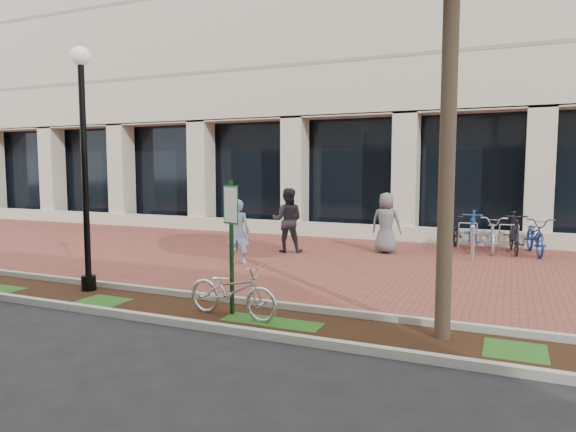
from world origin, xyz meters
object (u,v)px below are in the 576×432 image
at_px(pedestrian_mid, 288,220).
at_px(bike_rack_cluster, 493,233).
at_px(pedestrian_right, 386,223).
at_px(lamppost, 84,156).
at_px(bollard, 473,243).
at_px(locked_bicycle, 232,290).
at_px(parking_sign, 231,229).
at_px(pedestrian_left, 238,232).

distance_m(pedestrian_mid, bike_rack_cluster, 5.89).
bearing_deg(pedestrian_right, lamppost, 58.56).
bearing_deg(bollard, locked_bicycle, -114.85).
bearing_deg(bike_rack_cluster, pedestrian_right, -156.18).
bearing_deg(locked_bicycle, pedestrian_mid, 22.32).
bearing_deg(bike_rack_cluster, lamppost, -134.40).
bearing_deg(parking_sign, pedestrian_mid, 124.69).
height_order(bollard, bike_rack_cluster, bike_rack_cluster).
xyz_separation_m(pedestrian_mid, bike_rack_cluster, (5.39, 2.36, -0.37)).
xyz_separation_m(pedestrian_mid, bollard, (4.95, 0.63, -0.44)).
relative_size(pedestrian_mid, pedestrian_right, 1.07).
relative_size(pedestrian_left, bike_rack_cluster, 0.52).
relative_size(locked_bicycle, pedestrian_mid, 0.92).
height_order(parking_sign, bollard, parking_sign).
distance_m(pedestrian_right, bollard, 2.38).
xyz_separation_m(pedestrian_mid, pedestrian_right, (2.62, 0.94, -0.06)).
height_order(lamppost, pedestrian_mid, lamppost).
bearing_deg(pedestrian_mid, lamppost, 57.32).
distance_m(lamppost, bollard, 9.53).
xyz_separation_m(pedestrian_right, bike_rack_cluster, (2.77, 1.42, -0.31)).
xyz_separation_m(parking_sign, bike_rack_cluster, (3.70, 8.51, -0.88)).
height_order(pedestrian_right, bike_rack_cluster, pedestrian_right).
distance_m(pedestrian_left, bike_rack_cluster, 7.35).
distance_m(locked_bicycle, pedestrian_right, 7.26).
height_order(pedestrian_right, bollard, pedestrian_right).
bearing_deg(pedestrian_mid, pedestrian_right, -176.33).
relative_size(parking_sign, locked_bicycle, 1.31).
distance_m(pedestrian_left, pedestrian_mid, 2.19).
bearing_deg(lamppost, pedestrian_mid, 73.38).
bearing_deg(parking_sign, locked_bicycle, -33.46).
xyz_separation_m(pedestrian_left, pedestrian_right, (3.04, 3.09, 0.05)).
distance_m(lamppost, locked_bicycle, 4.15).
relative_size(pedestrian_right, bike_rack_cluster, 0.55).
bearing_deg(locked_bicycle, lamppost, 89.25).
height_order(pedestrian_mid, pedestrian_right, pedestrian_mid).
height_order(parking_sign, pedestrian_right, parking_sign).
distance_m(lamppost, pedestrian_mid, 6.30).
bearing_deg(bike_rack_cluster, pedestrian_mid, -159.67).
bearing_deg(pedestrian_mid, bollard, 171.23).
xyz_separation_m(pedestrian_right, bollard, (2.33, -0.31, -0.38)).
xyz_separation_m(locked_bicycle, pedestrian_left, (-2.17, 4.10, 0.37)).
relative_size(locked_bicycle, pedestrian_left, 1.04).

